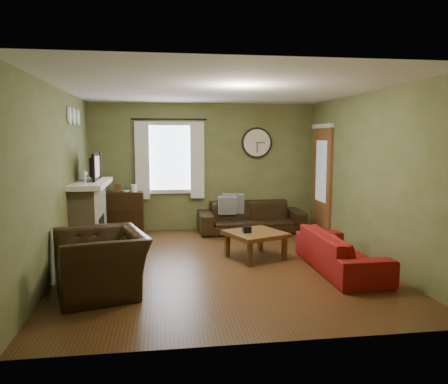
{
  "coord_description": "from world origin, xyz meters",
  "views": [
    {
      "loc": [
        -0.87,
        -6.37,
        1.9
      ],
      "look_at": [
        0.1,
        0.4,
        1.05
      ],
      "focal_mm": 35.0,
      "sensor_mm": 36.0,
      "label": 1
    }
  ],
  "objects": [
    {
      "name": "wall_right",
      "position": [
        2.3,
        0.0,
        1.3
      ],
      "size": [
        0.0,
        5.2,
        2.6
      ],
      "primitive_type": "cube",
      "color": "olive",
      "rests_on": "ground"
    },
    {
      "name": "wine_glass_b",
      "position": [
        -2.05,
        0.64,
        1.28
      ],
      "size": [
        0.07,
        0.07,
        0.2
      ],
      "primitive_type": null,
      "color": "white",
      "rests_on": "mantel"
    },
    {
      "name": "coffee_table",
      "position": [
        0.58,
        0.23,
        0.22
      ],
      "size": [
        1.05,
        1.05,
        0.43
      ],
      "primitive_type": null,
      "rotation": [
        0.0,
        0.0,
        0.39
      ],
      "color": "brown",
      "rests_on": "floor"
    },
    {
      "name": "sofa_red",
      "position": [
        1.66,
        -0.55,
        0.28
      ],
      "size": [
        0.74,
        1.9,
        0.55
      ],
      "primitive_type": "imported",
      "rotation": [
        0.0,
        0.0,
        1.57
      ],
      "color": "maroon",
      "rests_on": "floor"
    },
    {
      "name": "pillow_right",
      "position": [
        0.43,
        2.23,
        0.55
      ],
      "size": [
        0.37,
        0.13,
        0.37
      ],
      "primitive_type": "cube",
      "rotation": [
        0.0,
        0.0,
        -0.04
      ],
      "color": "gray",
      "rests_on": "sofa_brown"
    },
    {
      "name": "wall_back",
      "position": [
        0.0,
        2.6,
        1.3
      ],
      "size": [
        4.6,
        0.0,
        2.6
      ],
      "primitive_type": "cube",
      "color": "olive",
      "rests_on": "ground"
    },
    {
      "name": "firebox",
      "position": [
        -1.91,
        1.15,
        0.3
      ],
      "size": [
        0.04,
        0.6,
        0.55
      ],
      "primitive_type": "cube",
      "color": "black",
      "rests_on": "fireplace"
    },
    {
      "name": "wall_left",
      "position": [
        -2.3,
        0.0,
        1.3
      ],
      "size": [
        0.0,
        5.2,
        2.6
      ],
      "primitive_type": "cube",
      "color": "olive",
      "rests_on": "ground"
    },
    {
      "name": "floor",
      "position": [
        0.0,
        0.0,
        0.0
      ],
      "size": [
        4.6,
        5.2,
        0.0
      ],
      "primitive_type": "cube",
      "color": "#4D2E16",
      "rests_on": "ground"
    },
    {
      "name": "ceiling",
      "position": [
        0.0,
        0.0,
        2.6
      ],
      "size": [
        4.6,
        5.2,
        0.0
      ],
      "primitive_type": "cube",
      "color": "white",
      "rests_on": "ground"
    },
    {
      "name": "sofa_brown",
      "position": [
        0.91,
        2.17,
        0.31
      ],
      "size": [
        2.11,
        0.82,
        0.62
      ],
      "primitive_type": "imported",
      "color": "black",
      "rests_on": "floor"
    },
    {
      "name": "door",
      "position": [
        2.27,
        1.85,
        1.05
      ],
      "size": [
        0.05,
        0.9,
        2.1
      ],
      "primitive_type": "cube",
      "color": "brown",
      "rests_on": "floor"
    },
    {
      "name": "medallion_left",
      "position": [
        -2.28,
        0.8,
        2.25
      ],
      "size": [
        0.28,
        0.28,
        0.03
      ],
      "primitive_type": "cylinder",
      "color": "white",
      "rests_on": "wall_left"
    },
    {
      "name": "wall_clock",
      "position": [
        1.1,
        2.55,
        1.8
      ],
      "size": [
        0.64,
        0.06,
        0.64
      ],
      "primitive_type": null,
      "color": "white",
      "rests_on": "wall_back"
    },
    {
      "name": "bookshelf",
      "position": [
        -1.6,
        2.29,
        0.42
      ],
      "size": [
        0.71,
        0.3,
        0.85
      ],
      "primitive_type": null,
      "color": "black",
      "rests_on": "floor"
    },
    {
      "name": "book",
      "position": [
        -1.64,
        2.33,
        0.96
      ],
      "size": [
        0.25,
        0.28,
        0.02
      ],
      "primitive_type": "imported",
      "rotation": [
        0.0,
        0.0,
        0.49
      ],
      "color": "brown",
      "rests_on": "bookshelf"
    },
    {
      "name": "wine_glass_a",
      "position": [
        -2.05,
        0.6,
        1.27
      ],
      "size": [
        0.06,
        0.06,
        0.18
      ],
      "primitive_type": null,
      "color": "white",
      "rests_on": "mantel"
    },
    {
      "name": "curtain_rod",
      "position": [
        -0.7,
        2.48,
        2.27
      ],
      "size": [
        0.03,
        0.03,
        1.5
      ],
      "primitive_type": "cylinder",
      "color": "black",
      "rests_on": "wall_back"
    },
    {
      "name": "medallion_mid",
      "position": [
        -2.28,
        1.15,
        2.25
      ],
      "size": [
        0.28,
        0.28,
        0.03
      ],
      "primitive_type": "cylinder",
      "color": "white",
      "rests_on": "wall_left"
    },
    {
      "name": "wall_front",
      "position": [
        0.0,
        -2.6,
        1.3
      ],
      "size": [
        4.6,
        0.0,
        2.6
      ],
      "primitive_type": "cube",
      "color": "olive",
      "rests_on": "ground"
    },
    {
      "name": "armchair",
      "position": [
        -1.63,
        -1.0,
        0.38
      ],
      "size": [
        1.3,
        1.4,
        0.75
      ],
      "primitive_type": "imported",
      "rotation": [
        0.0,
        0.0,
        -1.28
      ],
      "color": "black",
      "rests_on": "floor"
    },
    {
      "name": "tissue_box",
      "position": [
        0.43,
        0.2,
        0.4
      ],
      "size": [
        0.14,
        0.14,
        0.1
      ],
      "primitive_type": "cube",
      "rotation": [
        0.0,
        0.0,
        0.06
      ],
      "color": "black",
      "rests_on": "coffee_table"
    },
    {
      "name": "fireplace",
      "position": [
        -2.1,
        1.15,
        0.55
      ],
      "size": [
        0.4,
        1.4,
        1.1
      ],
      "primitive_type": "cube",
      "color": "tan",
      "rests_on": "floor"
    },
    {
      "name": "mantel",
      "position": [
        -2.07,
        1.15,
        1.14
      ],
      "size": [
        0.58,
        1.6,
        0.08
      ],
      "primitive_type": "cube",
      "color": "white",
      "rests_on": "fireplace"
    },
    {
      "name": "curtain_right",
      "position": [
        -0.15,
        2.48,
        1.45
      ],
      "size": [
        0.28,
        0.04,
        1.55
      ],
      "primitive_type": "cube",
      "color": "white",
      "rests_on": "wall_back"
    },
    {
      "name": "tv_screen",
      "position": [
        -1.97,
        1.3,
        1.41
      ],
      "size": [
        0.02,
        0.62,
        0.36
      ],
      "primitive_type": "cube",
      "color": "#994C3F",
      "rests_on": "mantel"
    },
    {
      "name": "medallion_right",
      "position": [
        -2.28,
        1.5,
        2.25
      ],
      "size": [
        0.28,
        0.28,
        0.03
      ],
      "primitive_type": "cylinder",
      "color": "white",
      "rests_on": "wall_left"
    },
    {
      "name": "curtain_left",
      "position": [
        -1.25,
        2.48,
        1.45
      ],
      "size": [
        0.28,
        0.04,
        1.55
      ],
      "primitive_type": "cube",
      "color": "white",
      "rests_on": "wall_back"
    },
    {
      "name": "tv",
      "position": [
        -2.05,
        1.3,
        1.35
      ],
      "size": [
        0.08,
        0.6,
        0.35
      ],
      "primitive_type": "imported",
      "rotation": [
        0.0,
        0.0,
        1.57
      ],
      "color": "black",
      "rests_on": "mantel"
    },
    {
      "name": "pillow_left",
      "position": [
        0.57,
        2.33,
        0.55
      ],
      "size": [
        0.46,
        0.18,
        0.44
      ],
      "primitive_type": "cube",
      "rotation": [
        0.0,
        0.0,
        -0.12
      ],
      "color": "gray",
      "rests_on": "sofa_brown"
    },
    {
      "name": "window_pane",
      "position": [
        -0.7,
        2.58,
        1.5
      ],
      "size": [
        1.0,
        0.02,
        1.3
      ],
      "primitive_type": null,
      "color": "silver",
      "rests_on": "wall_back"
    }
  ]
}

